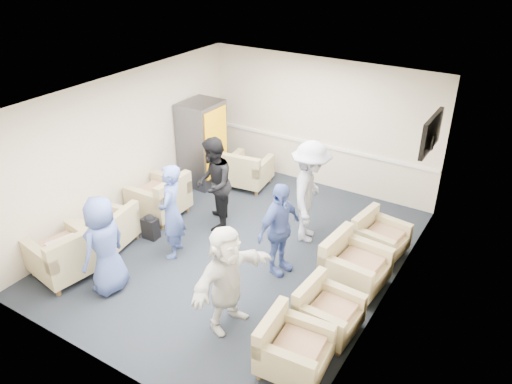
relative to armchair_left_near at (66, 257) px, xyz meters
The scene contains 25 objects.
floor 2.81m from the armchair_left_near, 46.28° to the left, with size 6.00×6.00×0.00m, color black.
ceiling 3.63m from the armchair_left_near, 46.28° to the left, with size 6.00×6.00×0.00m, color white.
back_wall 5.46m from the armchair_left_near, 69.01° to the left, with size 5.00×0.02×2.70m, color beige.
front_wall 2.38m from the armchair_left_near, 27.24° to the right, with size 5.00×0.02×2.70m, color beige.
left_wall 2.31m from the armchair_left_near, 106.03° to the left, with size 0.02×6.00×2.70m, color beige.
right_wall 4.96m from the armchair_left_near, 24.45° to the left, with size 0.02×6.00×2.70m, color beige.
chair_rail 5.37m from the armchair_left_near, 68.93° to the left, with size 4.98×0.04×0.06m, color white.
tv 6.03m from the armchair_left_near, 41.15° to the left, with size 0.10×1.00×0.58m.
armchair_left_near is the anchor object (origin of this frame).
armchair_left_mid 1.00m from the armchair_left_near, 93.63° to the left, with size 0.90×0.90×0.63m.
armchair_left_far 2.20m from the armchair_left_near, 89.62° to the left, with size 0.92×0.92×0.73m.
armchair_right_near 3.88m from the armchair_left_near, ahead, with size 0.85×0.85×0.63m.
armchair_right_midnear 4.09m from the armchair_left_near, 14.54° to the left, with size 0.80×0.80×0.61m.
armchair_right_midfar 4.43m from the armchair_left_near, 28.81° to the left, with size 0.93×0.93×0.69m.
armchair_right_far 5.04m from the armchair_left_near, 38.83° to the left, with size 0.86×0.86×0.61m.
armchair_corner 4.15m from the armchair_left_near, 79.88° to the left, with size 0.96×0.96×0.69m.
vending_machine 3.82m from the armchair_left_near, 92.58° to the left, with size 0.73×0.85×1.79m.
backpack 1.55m from the armchair_left_near, 76.57° to the left, with size 0.28×0.21×0.47m.
pillow 0.19m from the armchair_left_near, 141.41° to the left, with size 0.46×0.35×0.13m, color beige.
person_front_left 0.91m from the armchair_left_near, ahead, with size 0.77×0.50×1.57m, color #4359A2.
person_mid_left 1.76m from the armchair_left_near, 52.43° to the left, with size 0.60×0.39×1.64m, color #4359A2.
person_back_left 2.72m from the armchair_left_near, 66.19° to the left, with size 0.84×0.65×1.72m, color black.
person_back_right 4.06m from the armchair_left_near, 47.45° to the left, with size 1.18×0.68×1.83m, color silver.
person_mid_right 3.35m from the armchair_left_near, 34.09° to the left, with size 0.91×0.38×1.56m, color #4359A2.
person_front_right 2.82m from the armchair_left_near, ahead, with size 1.45×0.46×1.56m, color silver.
Camera 1 is at (3.96, -5.87, 4.92)m, focal length 35.00 mm.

